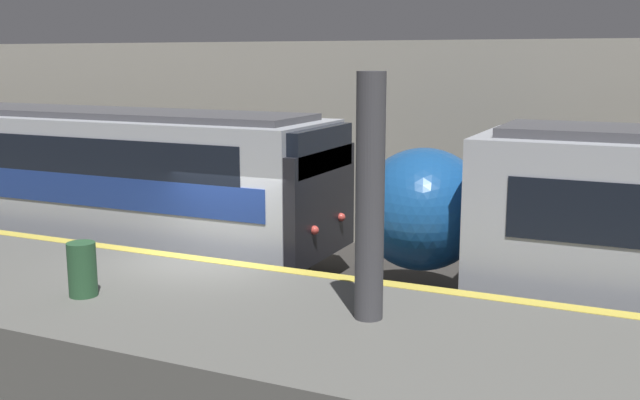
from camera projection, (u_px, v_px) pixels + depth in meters
name	position (u px, v px, depth m)	size (l,w,h in m)	color
ground_plane	(209.00, 312.00, 14.06)	(120.00, 120.00, 0.00)	#33302D
platform	(135.00, 321.00, 12.04)	(40.00, 4.31, 1.07)	slate
station_rear_barrier	(339.00, 143.00, 19.08)	(50.00, 0.15, 5.11)	#B2AD9E
support_pillar_near	(370.00, 198.00, 10.33)	(0.40, 0.40, 3.47)	#47474C
trash_bin	(82.00, 269.00, 11.56)	(0.44, 0.44, 0.85)	#2D5B38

